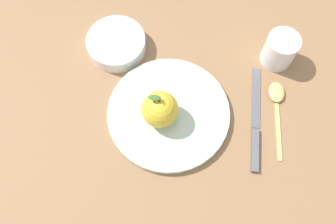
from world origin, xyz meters
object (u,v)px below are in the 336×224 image
(side_bowl, at_px, (116,43))
(cup, at_px, (280,49))
(apple, at_px, (160,109))
(dinner_plate, at_px, (168,114))
(spoon, at_px, (277,101))
(knife, at_px, (256,126))

(side_bowl, height_order, cup, cup)
(cup, bearing_deg, apple, 53.95)
(dinner_plate, distance_m, spoon, 0.23)
(side_bowl, bearing_deg, dinner_plate, 149.11)
(dinner_plate, bearing_deg, cup, -125.82)
(apple, bearing_deg, side_bowl, -35.85)
(cup, xyz_separation_m, knife, (-0.01, 0.17, -0.04))
(dinner_plate, xyz_separation_m, apple, (0.01, 0.01, 0.04))
(side_bowl, xyz_separation_m, knife, (-0.34, 0.05, -0.02))
(dinner_plate, relative_size, side_bowl, 1.95)
(cup, distance_m, spoon, 0.11)
(knife, xyz_separation_m, spoon, (-0.02, -0.07, 0.00))
(dinner_plate, xyz_separation_m, side_bowl, (0.17, -0.10, 0.01))
(apple, xyz_separation_m, side_bowl, (0.16, -0.12, -0.03))
(side_bowl, bearing_deg, knife, 171.68)
(cup, relative_size, knife, 0.34)
(dinner_plate, height_order, knife, dinner_plate)
(apple, relative_size, cup, 1.13)
(dinner_plate, relative_size, apple, 3.01)
(dinner_plate, relative_size, knife, 1.14)
(side_bowl, height_order, knife, side_bowl)
(apple, bearing_deg, dinner_plate, -129.78)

